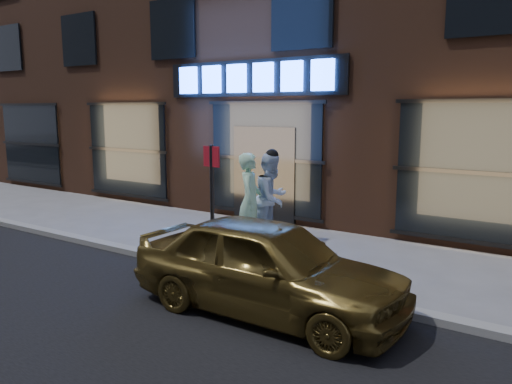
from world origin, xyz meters
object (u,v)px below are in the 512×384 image
man_bowtie (250,200)px  sign_post (212,196)px  man_cap (272,198)px  gold_sedan (267,266)px

man_bowtie → sign_post: 1.75m
man_cap → gold_sedan: 3.85m
man_cap → sign_post: 2.29m
man_bowtie → gold_sedan: (2.14, -2.72, -0.30)m
man_bowtie → gold_sedan: 3.47m
man_bowtie → sign_post: size_ratio=0.88×
sign_post → gold_sedan: bearing=-24.6°
man_bowtie → sign_post: bearing=165.2°
gold_sedan → man_bowtie: bearing=38.2°
man_cap → man_bowtie: bearing=166.5°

